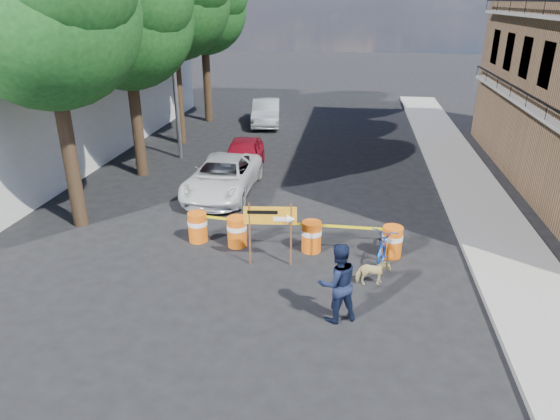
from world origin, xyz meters
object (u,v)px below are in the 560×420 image
(pedestrian, at_px, (338,283))
(sedan_red, at_px, (243,155))
(bicycle, at_px, (390,224))
(dog, at_px, (373,273))
(barrel_mid_right, at_px, (311,236))
(sedan_silver, at_px, (266,112))
(barrel_far_left, at_px, (198,226))
(barrel_far_right, at_px, (392,241))
(detour_sign, at_px, (277,221))
(barrel_mid_left, at_px, (237,231))
(suv_white, at_px, (223,177))

(pedestrian, relative_size, sedan_red, 0.49)
(bicycle, xyz_separation_m, dog, (-0.45, -1.58, -0.66))
(bicycle, distance_m, dog, 1.77)
(barrel_mid_right, bearing_deg, sedan_silver, 104.50)
(barrel_far_left, xyz_separation_m, barrel_far_right, (5.65, -0.15, 0.00))
(pedestrian, xyz_separation_m, sedan_silver, (-4.81, 18.56, -0.23))
(barrel_mid_right, distance_m, sedan_red, 7.78)
(barrel_far_left, relative_size, bicycle, 0.45)
(bicycle, bearing_deg, detour_sign, -146.46)
(barrel_far_left, bearing_deg, barrel_far_right, -1.55)
(detour_sign, bearing_deg, barrel_mid_left, 138.07)
(barrel_far_left, height_order, barrel_mid_right, same)
(barrel_far_right, xyz_separation_m, pedestrian, (-1.41, -3.23, 0.47))
(bicycle, bearing_deg, dog, -89.16)
(bicycle, relative_size, sedan_red, 0.52)
(detour_sign, bearing_deg, suv_white, 112.77)
(detour_sign, xyz_separation_m, dog, (2.54, -0.69, -0.97))
(barrel_mid_right, xyz_separation_m, sedan_silver, (-3.96, 15.33, 0.24))
(dog, distance_m, sedan_silver, 17.88)
(detour_sign, bearing_deg, barrel_far_right, 10.78)
(suv_white, bearing_deg, pedestrian, -57.84)
(detour_sign, height_order, dog, detour_sign)
(suv_white, xyz_separation_m, sedan_red, (0.15, 2.86, -0.01))
(barrel_far_left, relative_size, dog, 1.10)
(barrel_far_right, relative_size, pedestrian, 0.48)
(barrel_mid_left, bearing_deg, barrel_far_right, -0.07)
(sedan_red, bearing_deg, barrel_far_left, -93.59)
(barrel_far_left, xyz_separation_m, pedestrian, (4.25, -3.39, 0.47))
(bicycle, height_order, sedan_silver, bicycle)
(barrel_far_left, height_order, barrel_mid_left, same)
(barrel_far_left, bearing_deg, barrel_mid_left, -6.86)
(barrel_far_left, distance_m, pedestrian, 5.45)
(barrel_far_right, distance_m, dog, 1.73)
(sedan_red, bearing_deg, barrel_mid_left, -83.62)
(barrel_far_right, distance_m, suv_white, 7.18)
(suv_white, bearing_deg, barrel_far_right, -34.11)
(barrel_mid_left, xyz_separation_m, barrel_far_right, (4.43, -0.01, 0.00))
(barrel_far_right, distance_m, sedan_red, 9.02)
(pedestrian, height_order, suv_white, pedestrian)
(bicycle, height_order, suv_white, bicycle)
(barrel_mid_right, bearing_deg, sedan_red, 116.65)
(barrel_mid_left, height_order, barrel_mid_right, same)
(barrel_mid_left, bearing_deg, detour_sign, -35.74)
(dog, distance_m, suv_white, 7.83)
(sedan_silver, bearing_deg, barrel_mid_left, -91.12)
(bicycle, height_order, sedan_red, bicycle)
(barrel_mid_left, bearing_deg, suv_white, 109.73)
(barrel_far_left, height_order, barrel_far_right, same)
(suv_white, height_order, sedan_silver, sedan_silver)
(barrel_far_left, bearing_deg, suv_white, 93.49)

